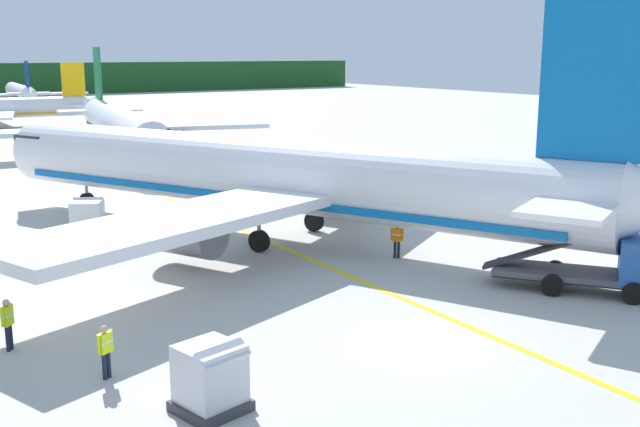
{
  "coord_description": "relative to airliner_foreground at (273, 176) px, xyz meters",
  "views": [
    {
      "loc": [
        -16.12,
        -18.5,
        9.8
      ],
      "look_at": [
        2.66,
        10.68,
        2.31
      ],
      "focal_mm": 42.28,
      "sensor_mm": 36.0,
      "label": 1
    }
  ],
  "objects": [
    {
      "name": "ground",
      "position": [
        -2.93,
        32.33,
        -3.49
      ],
      "size": [
        240.0,
        320.0,
        0.2
      ],
      "primitive_type": "cube",
      "color": "#B7B5AD"
    },
    {
      "name": "airliner_foreground",
      "position": [
        0.0,
        0.0,
        0.0
      ],
      "size": [
        32.84,
        38.91,
        11.9
      ],
      "color": "white",
      "rests_on": "ground"
    },
    {
      "name": "airliner_mid_apron",
      "position": [
        3.65,
        36.26,
        -0.47
      ],
      "size": [
        29.77,
        35.88,
        10.27
      ],
      "color": "silver",
      "rests_on": "ground"
    },
    {
      "name": "airliner_distant",
      "position": [
        10.83,
        116.07,
        -1.04
      ],
      "size": [
        23.97,
        28.93,
        8.25
      ],
      "color": "silver",
      "rests_on": "ground"
    },
    {
      "name": "service_truck_catering",
      "position": [
        7.0,
        -15.58,
        -2.23
      ],
      "size": [
        5.85,
        6.72,
        2.78
      ],
      "color": "#2659A5",
      "rests_on": "ground"
    },
    {
      "name": "cargo_container_near",
      "position": [
        -11.13,
        -16.3,
        -2.42
      ],
      "size": [
        2.11,
        2.11,
        2.06
      ],
      "color": "#333338",
      "rests_on": "ground"
    },
    {
      "name": "cargo_container_mid",
      "position": [
        -8.17,
        5.85,
        -2.4
      ],
      "size": [
        2.38,
        2.38,
        2.09
      ],
      "color": "#333338",
      "rests_on": "ground"
    },
    {
      "name": "crew_marshaller",
      "position": [
        -14.97,
        -8.64,
        -2.33
      ],
      "size": [
        0.47,
        0.49,
        1.79
      ],
      "color": "#191E33",
      "rests_on": "ground"
    },
    {
      "name": "crew_loader_right",
      "position": [
        3.11,
        -6.61,
        -2.39
      ],
      "size": [
        0.46,
        0.51,
        1.69
      ],
      "color": "#191E33",
      "rests_on": "ground"
    },
    {
      "name": "crew_supervisor",
      "position": [
        -12.92,
        -12.61,
        -2.38
      ],
      "size": [
        0.56,
        0.42,
        1.71
      ],
      "color": "#191E33",
      "rests_on": "ground"
    },
    {
      "name": "apron_guide_line",
      "position": [
        -0.52,
        -4.49,
        -3.39
      ],
      "size": [
        0.3,
        60.0,
        0.01
      ],
      "primitive_type": "cube",
      "color": "yellow",
      "rests_on": "ground"
    }
  ]
}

